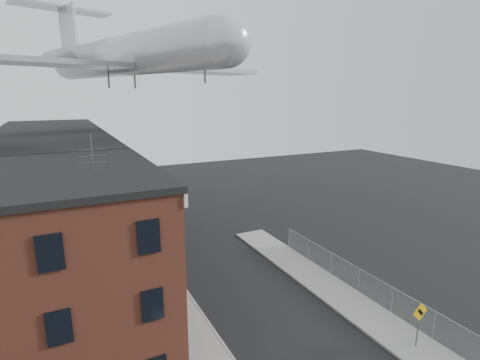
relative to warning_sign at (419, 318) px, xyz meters
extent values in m
cube|color=gray|center=(-11.10, 25.03, -1.82)|extent=(3.00, 62.00, 0.12)
cube|color=gray|center=(-0.10, 7.03, -1.82)|extent=(3.00, 26.00, 0.12)
cube|color=gray|center=(-9.65, 25.03, -1.81)|extent=(0.15, 62.00, 0.14)
cube|color=gray|center=(-1.55, 7.03, -1.81)|extent=(0.15, 26.00, 0.14)
cube|color=#3C1A13|center=(-17.60, 8.03, 3.12)|extent=(10.00, 12.00, 10.00)
cube|color=black|center=(-17.60, 8.03, 8.27)|extent=(10.30, 12.30, 0.30)
cube|color=beige|center=(-12.52, 8.03, 7.82)|extent=(0.16, 12.20, 0.60)
cylinder|color=#515156|center=(-15.60, 6.03, 9.27)|extent=(0.04, 0.04, 2.00)
cube|color=slate|center=(-17.60, 17.53, 3.12)|extent=(10.00, 7.00, 10.00)
cube|color=black|center=(-17.60, 17.53, 8.27)|extent=(10.25, 7.00, 0.30)
cube|color=gray|center=(-11.70, 17.53, -1.33)|extent=(1.80, 6.40, 0.25)
cube|color=beige|center=(-11.70, 17.53, 0.87)|extent=(1.90, 6.50, 0.15)
cube|color=gray|center=(-17.60, 24.53, 3.12)|extent=(10.00, 7.00, 10.00)
cube|color=black|center=(-17.60, 24.53, 8.27)|extent=(10.25, 7.00, 0.30)
cube|color=gray|center=(-11.70, 24.53, -1.33)|extent=(1.80, 6.40, 0.25)
cube|color=beige|center=(-11.70, 24.53, 0.87)|extent=(1.90, 6.50, 0.15)
cube|color=slate|center=(-17.60, 31.53, 3.12)|extent=(10.00, 7.00, 10.00)
cube|color=black|center=(-17.60, 31.53, 8.27)|extent=(10.25, 7.00, 0.30)
cube|color=gray|center=(-11.70, 31.53, -1.33)|extent=(1.80, 6.40, 0.25)
cube|color=beige|center=(-11.70, 31.53, 0.87)|extent=(1.90, 6.50, 0.15)
cube|color=gray|center=(-17.60, 38.53, 3.12)|extent=(10.00, 7.00, 10.00)
cube|color=black|center=(-17.60, 38.53, 8.27)|extent=(10.25, 7.00, 0.30)
cube|color=gray|center=(-11.70, 38.53, -1.33)|extent=(1.80, 6.40, 0.25)
cube|color=beige|center=(-11.70, 38.53, 0.87)|extent=(1.90, 6.50, 0.15)
cube|color=slate|center=(-17.60, 45.53, 3.12)|extent=(10.00, 7.00, 10.00)
cube|color=black|center=(-17.60, 45.53, 8.27)|extent=(10.25, 7.00, 0.30)
cube|color=gray|center=(-11.70, 45.53, -1.33)|extent=(1.80, 6.40, 0.25)
cube|color=beige|center=(-11.70, 45.53, 0.87)|extent=(1.90, 6.50, 0.15)
cylinder|color=gray|center=(1.40, 0.03, -0.93)|extent=(0.06, 0.06, 1.90)
cylinder|color=gray|center=(1.40, 3.03, -0.93)|extent=(0.06, 0.06, 1.90)
cylinder|color=gray|center=(1.40, 6.03, -0.93)|extent=(0.06, 0.06, 1.90)
cylinder|color=gray|center=(1.40, 9.03, -0.93)|extent=(0.06, 0.06, 1.90)
cylinder|color=gray|center=(1.40, 12.03, -0.93)|extent=(0.06, 0.06, 1.90)
cylinder|color=gray|center=(1.40, 15.03, -0.93)|extent=(0.06, 0.06, 1.90)
cube|color=gray|center=(1.40, 6.03, -0.03)|extent=(0.04, 18.00, 0.04)
cube|color=gray|center=(1.40, 6.03, -0.93)|extent=(0.02, 18.00, 1.80)
cylinder|color=#515156|center=(0.00, 0.03, -0.58)|extent=(0.07, 0.07, 2.60)
cube|color=yellow|center=(0.00, -0.01, 0.37)|extent=(1.10, 0.03, 1.10)
cube|color=black|center=(0.00, -0.03, 0.37)|extent=(0.52, 0.02, 0.52)
cylinder|color=black|center=(-11.20, 19.03, 2.62)|extent=(0.26, 0.26, 9.00)
cube|color=black|center=(-11.20, 19.03, 6.42)|extent=(1.80, 0.12, 0.12)
cylinder|color=black|center=(-11.90, 19.03, 6.62)|extent=(0.08, 0.08, 0.25)
cylinder|color=black|center=(-10.50, 19.03, 6.62)|extent=(0.08, 0.08, 0.25)
cylinder|color=black|center=(-11.00, 29.03, -0.68)|extent=(0.24, 0.24, 2.40)
sphere|color=#133A0F|center=(-11.00, 29.03, 1.72)|extent=(3.20, 3.20, 3.20)
sphere|color=#133A0F|center=(-10.50, 28.73, 1.16)|extent=(2.24, 2.24, 2.24)
imported|color=#A51615|center=(-7.40, 23.06, -1.32)|extent=(1.54, 3.41, 1.13)
imported|color=black|center=(-9.20, 18.56, -1.32)|extent=(1.37, 3.50, 1.13)
imported|color=slate|center=(-8.60, 31.14, -1.20)|extent=(2.52, 4.89, 1.36)
cylinder|color=#BABABF|center=(-10.84, 22.67, 15.31)|extent=(11.29, 25.20, 3.39)
sphere|color=#BABABF|center=(-6.81, 10.61, 15.31)|extent=(3.39, 3.39, 3.39)
cone|color=#BABABF|center=(-14.88, 34.74, 15.31)|extent=(4.23, 4.09, 3.39)
cube|color=#939399|center=(-10.34, 21.17, 14.25)|extent=(25.53, 12.29, 0.37)
cylinder|color=#939399|center=(-16.11, 30.41, 15.52)|extent=(2.95, 4.56, 1.70)
cylinder|color=#939399|center=(-11.29, 32.02, 15.52)|extent=(2.95, 4.56, 1.70)
cube|color=#BABABF|center=(-14.71, 34.23, 18.27)|extent=(1.53, 3.90, 5.94)
cube|color=#939399|center=(-15.05, 35.24, 21.03)|extent=(10.42, 5.81, 0.26)
cylinder|color=#515156|center=(-7.48, 12.62, 13.40)|extent=(0.17, 0.17, 1.27)
camera|label=1|loc=(-17.01, -12.12, 12.01)|focal=28.00mm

